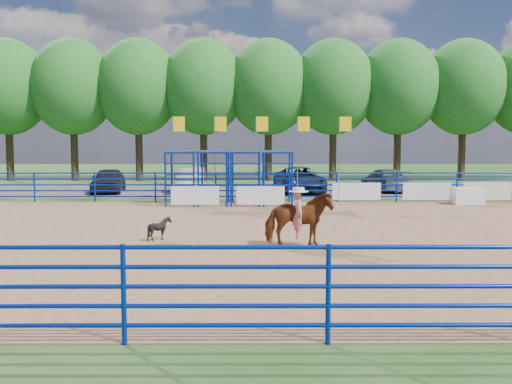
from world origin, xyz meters
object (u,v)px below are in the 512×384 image
calf (160,228)px  car_c (299,180)px  car_a (108,180)px  car_d (385,180)px  car_b (191,180)px  horse_and_rider (298,217)px  announcer_table (467,196)px

calf → car_c: car_c is taller
car_a → car_d: (16.59, 0.87, -0.05)m
car_b → car_d: size_ratio=0.96×
car_b → car_d: car_b is taller
car_a → car_d: size_ratio=0.91×
horse_and_rider → car_d: size_ratio=0.50×
car_b → car_d: (11.74, 0.48, -0.06)m
car_c → calf: bearing=-114.6°
horse_and_rider → car_a: 20.32m
announcer_table → car_d: car_d is taller
announcer_table → car_a: (-18.86, 6.55, 0.32)m
horse_and_rider → car_d: horse_and_rider is taller
calf → car_d: size_ratio=0.16×
announcer_table → car_c: car_c is taller
announcer_table → calf: size_ratio=2.06×
horse_and_rider → calf: 4.29m
announcer_table → horse_and_rider: (-8.97, -11.20, 0.47)m
announcer_table → car_d: bearing=107.0°
horse_and_rider → car_c: bearing=85.4°
horse_and_rider → car_c: size_ratio=0.44×
calf → car_c: bearing=-14.9°
car_d → calf: bearing=52.3°
car_a → horse_and_rider: bearing=-67.6°
calf → car_b: bearing=6.7°
car_d → car_b: bearing=-3.7°
horse_and_rider → car_b: 18.83m
car_d → announcer_table: bearing=101.0°
calf → horse_and_rider: bearing=-101.8°
announcer_table → horse_and_rider: horse_and_rider is taller
car_c → car_d: (5.27, 0.87, -0.07)m
horse_and_rider → announcer_table: bearing=51.3°
horse_and_rider → car_c: (1.43, 17.75, -0.13)m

